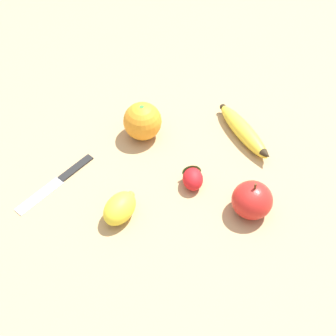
% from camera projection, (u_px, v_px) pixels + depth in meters
% --- Properties ---
extents(ground_plane, '(3.00, 3.00, 0.00)m').
position_uv_depth(ground_plane, '(155.00, 162.00, 0.97)').
color(ground_plane, tan).
extents(banana, '(0.12, 0.18, 0.04)m').
position_uv_depth(banana, '(244.00, 131.00, 1.00)').
color(banana, yellow).
rests_on(banana, ground_plane).
extents(orange, '(0.08, 0.08, 0.08)m').
position_uv_depth(orange, '(143.00, 121.00, 0.99)').
color(orange, orange).
rests_on(orange, ground_plane).
extents(strawberry, '(0.05, 0.06, 0.04)m').
position_uv_depth(strawberry, '(193.00, 177.00, 0.91)').
color(strawberry, red).
rests_on(strawberry, ground_plane).
extents(apple, '(0.08, 0.08, 0.08)m').
position_uv_depth(apple, '(252.00, 200.00, 0.86)').
color(apple, red).
rests_on(apple, ground_plane).
extents(lemon, '(0.08, 0.09, 0.05)m').
position_uv_depth(lemon, '(120.00, 208.00, 0.86)').
color(lemon, yellow).
rests_on(lemon, ground_plane).
extents(paring_knife, '(0.13, 0.16, 0.01)m').
position_uv_depth(paring_knife, '(59.00, 181.00, 0.93)').
color(paring_knife, silver).
rests_on(paring_knife, ground_plane).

